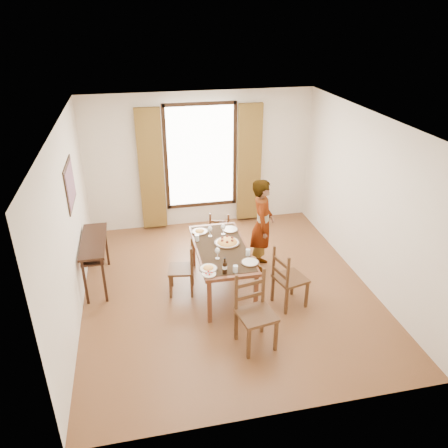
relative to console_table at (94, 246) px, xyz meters
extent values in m
plane|color=#4F3818|center=(2.03, -0.60, -0.68)|extent=(5.00, 5.00, 0.00)
cube|color=silver|center=(2.03, 1.90, 0.67)|extent=(4.50, 0.10, 2.70)
cube|color=silver|center=(2.03, -3.10, 0.67)|extent=(4.50, 0.10, 2.70)
cube|color=silver|center=(-0.22, -0.60, 0.67)|extent=(0.10, 5.00, 2.70)
cube|color=silver|center=(4.28, -0.60, 0.67)|extent=(0.10, 5.00, 2.70)
cube|color=white|center=(2.03, -0.60, 2.04)|extent=(4.50, 5.00, 0.04)
cube|color=white|center=(2.03, 1.87, 0.77)|extent=(1.30, 0.04, 2.00)
cube|color=olive|center=(1.05, 1.81, 0.57)|extent=(0.48, 0.10, 2.40)
cube|color=olive|center=(3.01, 1.81, 0.57)|extent=(0.48, 0.10, 2.40)
cube|color=black|center=(-0.21, 0.00, 1.07)|extent=(0.02, 0.86, 0.66)
cube|color=#C14124|center=(-0.20, 0.00, 1.07)|extent=(0.01, 0.76, 0.56)
cube|color=black|center=(0.00, 0.00, 0.10)|extent=(0.38, 1.20, 0.04)
cube|color=black|center=(0.00, 0.00, -0.02)|extent=(0.34, 1.10, 0.03)
cube|color=black|center=(-0.14, -0.55, -0.30)|extent=(0.04, 0.04, 0.76)
cube|color=black|center=(-0.14, 0.55, -0.30)|extent=(0.04, 0.04, 0.76)
cube|color=black|center=(0.14, -0.55, -0.30)|extent=(0.04, 0.04, 0.76)
cube|color=black|center=(0.14, 0.55, -0.30)|extent=(0.04, 0.04, 0.76)
cube|color=brown|center=(1.94, -0.58, 0.04)|extent=(0.80, 1.69, 0.05)
cube|color=black|center=(1.94, -0.58, 0.07)|extent=(0.73, 1.56, 0.01)
cube|color=brown|center=(1.61, -1.36, -0.33)|extent=(0.06, 0.06, 0.70)
cube|color=brown|center=(1.61, 0.21, -0.33)|extent=(0.06, 0.06, 0.70)
cube|color=brown|center=(2.28, -1.36, -0.33)|extent=(0.06, 0.06, 0.70)
cube|color=brown|center=(2.28, 0.21, -0.33)|extent=(0.06, 0.06, 0.70)
cube|color=#52341B|center=(1.31, -0.53, -0.27)|extent=(0.45, 0.45, 0.04)
cube|color=#52341B|center=(1.17, -0.34, -0.48)|extent=(0.04, 0.04, 0.41)
cube|color=#52341B|center=(1.50, -0.40, -0.48)|extent=(0.04, 0.04, 0.41)
cube|color=#52341B|center=(1.11, -0.67, -0.48)|extent=(0.04, 0.04, 0.41)
cube|color=#52341B|center=(1.44, -0.72, -0.48)|extent=(0.04, 0.04, 0.41)
cube|color=#52341B|center=(1.51, -0.40, -0.04)|extent=(0.03, 0.03, 0.46)
cube|color=#52341B|center=(1.45, -0.73, -0.04)|extent=(0.03, 0.03, 0.46)
cube|color=#52341B|center=(1.48, -0.56, -0.13)|extent=(0.08, 0.33, 0.05)
cube|color=#52341B|center=(1.48, -0.56, 0.03)|extent=(0.08, 0.33, 0.05)
cube|color=#52341B|center=(2.16, 0.59, -0.28)|extent=(0.47, 0.47, 0.04)
cube|color=#52341B|center=(2.37, 0.69, -0.48)|extent=(0.04, 0.04, 0.40)
cube|color=#52341B|center=(2.27, 0.38, -0.48)|extent=(0.04, 0.04, 0.40)
cube|color=#52341B|center=(2.06, 0.79, -0.48)|extent=(0.04, 0.04, 0.40)
cube|color=#52341B|center=(1.96, 0.49, -0.48)|extent=(0.04, 0.04, 0.40)
cube|color=#52341B|center=(2.26, 0.38, -0.06)|extent=(0.03, 0.03, 0.45)
cube|color=#52341B|center=(1.96, 0.48, -0.06)|extent=(0.03, 0.03, 0.45)
cube|color=#52341B|center=(2.11, 0.43, -0.15)|extent=(0.31, 0.12, 0.04)
cube|color=#52341B|center=(2.11, 0.43, 0.01)|extent=(0.31, 0.12, 0.04)
cube|color=#52341B|center=(2.12, -1.96, -0.19)|extent=(0.54, 0.54, 0.04)
cube|color=#52341B|center=(1.96, -2.19, -0.44)|extent=(0.04, 0.04, 0.49)
cube|color=#52341B|center=(1.89, -1.80, -0.44)|extent=(0.04, 0.04, 0.49)
cube|color=#52341B|center=(2.35, -2.11, -0.44)|extent=(0.04, 0.04, 0.49)
cube|color=#52341B|center=(2.28, -1.73, -0.44)|extent=(0.04, 0.04, 0.49)
cube|color=#52341B|center=(1.89, -1.79, 0.08)|extent=(0.04, 0.04, 0.55)
cube|color=#52341B|center=(2.27, -1.72, 0.08)|extent=(0.04, 0.04, 0.55)
cube|color=#52341B|center=(2.08, -1.75, -0.03)|extent=(0.39, 0.10, 0.05)
cube|color=#52341B|center=(2.08, -1.75, 0.17)|extent=(0.39, 0.10, 0.05)
cube|color=#52341B|center=(2.86, -1.19, -0.23)|extent=(0.53, 0.53, 0.04)
cube|color=#52341B|center=(3.09, -1.32, -0.46)|extent=(0.04, 0.04, 0.46)
cube|color=#52341B|center=(2.74, -1.42, -0.46)|extent=(0.04, 0.04, 0.46)
cube|color=#52341B|center=(2.99, -0.97, -0.46)|extent=(0.04, 0.04, 0.46)
cube|color=#52341B|center=(2.64, -1.07, -0.46)|extent=(0.04, 0.04, 0.46)
cube|color=#52341B|center=(2.73, -1.42, 0.03)|extent=(0.04, 0.04, 0.51)
cube|color=#52341B|center=(2.63, -1.07, 0.03)|extent=(0.04, 0.04, 0.51)
cube|color=#52341B|center=(2.68, -1.25, -0.07)|extent=(0.12, 0.36, 0.05)
cube|color=#52341B|center=(2.68, -1.25, 0.11)|extent=(0.12, 0.36, 0.05)
imported|color=gray|center=(2.75, -0.06, 0.12)|extent=(0.82, 0.74, 1.62)
cylinder|color=silver|center=(2.28, -0.89, 0.12)|extent=(0.07, 0.07, 0.10)
cylinder|color=silver|center=(1.61, -0.28, 0.12)|extent=(0.07, 0.07, 0.10)
cylinder|color=silver|center=(1.99, -1.30, 0.12)|extent=(0.07, 0.07, 0.10)
camera|label=1|loc=(0.77, -6.32, 3.39)|focal=35.00mm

